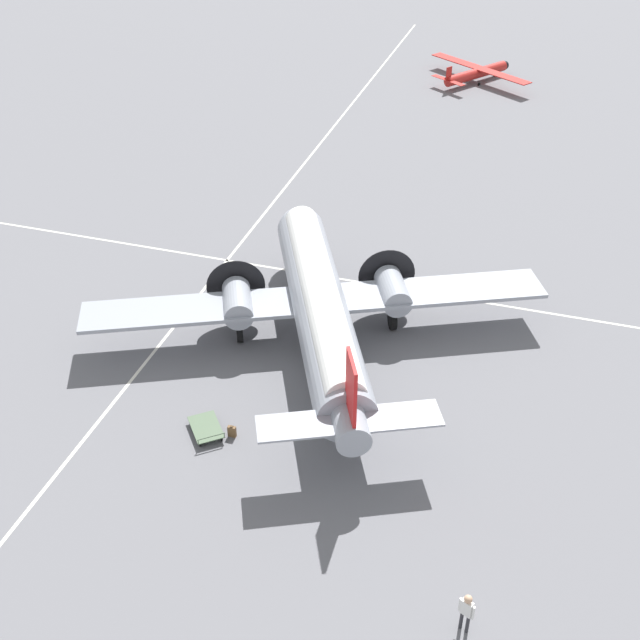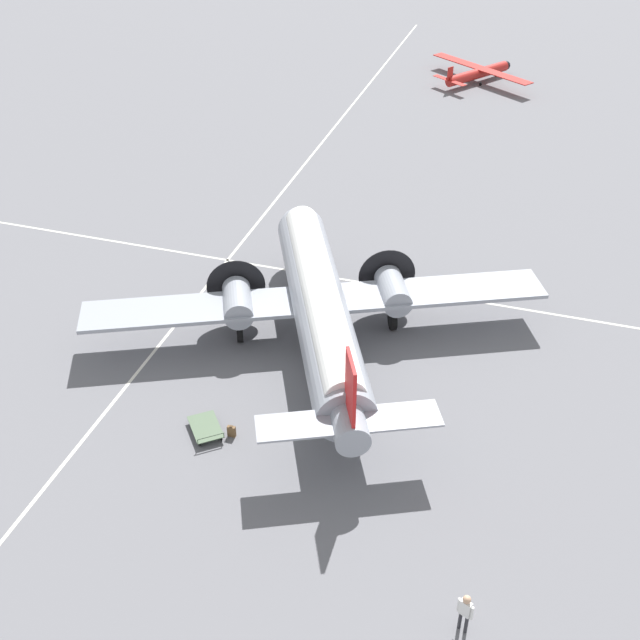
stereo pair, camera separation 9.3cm
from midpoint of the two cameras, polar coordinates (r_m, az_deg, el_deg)
name	(u,v)px [view 2 (the right image)]	position (r m, az deg, el deg)	size (l,w,h in m)	color
ground_plane	(320,348)	(39.79, 0.07, -1.98)	(300.00, 300.00, 0.00)	slate
apron_line_eastwest	(355,281)	(44.95, 2.56, 2.77)	(120.00, 0.16, 0.01)	silver
apron_line_northsouth	(179,321)	(42.31, -9.96, -0.06)	(0.16, 120.00, 0.01)	silver
airliner_main	(319,301)	(38.67, -0.01, 1.39)	(21.79, 18.34, 5.82)	#9399A3
crew_foreground	(465,610)	(28.31, 10.38, -19.61)	(0.56, 0.34, 1.76)	#2D2D33
suitcase_near_door	(232,431)	(34.94, -6.23, -7.87)	(0.36, 0.16, 0.58)	brown
baggage_cart	(206,428)	(35.24, -8.06, -7.58)	(2.10, 2.20, 0.56)	#4C6047
light_aircraft_distant	(480,73)	(77.07, 11.31, 16.88)	(9.79, 8.15, 2.11)	#B2231E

